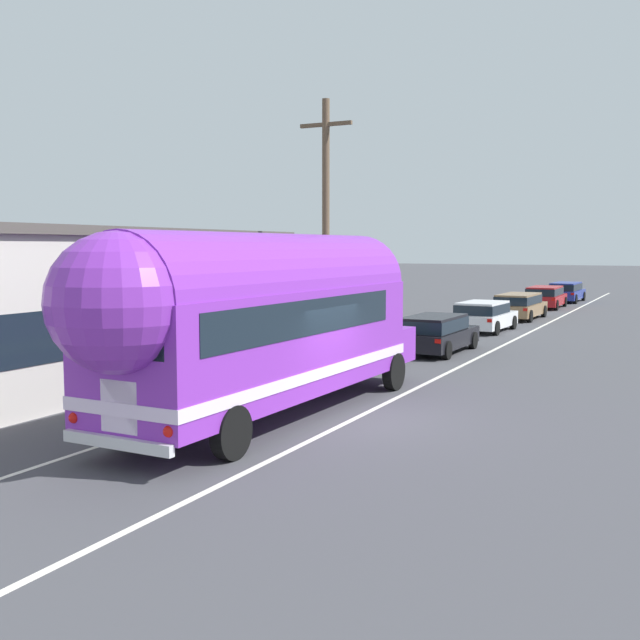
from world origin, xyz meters
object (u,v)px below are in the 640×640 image
car_lead (435,331)px  car_third (519,304)px  utility_pole (326,228)px  car_second (484,314)px  car_fifth (566,291)px  painted_bus (261,317)px  car_fourth (545,296)px

car_lead → car_third: same height
utility_pole → car_second: utility_pole is taller
car_lead → car_fifth: same height
car_lead → painted_bus: bearing=-90.2°
painted_bus → car_lead: painted_bus is taller
painted_bus → car_second: painted_bus is taller
utility_pole → car_third: bearing=82.7°
utility_pole → car_lead: 5.96m
utility_pole → painted_bus: utility_pole is taller
painted_bus → car_third: bearing=90.0°
car_lead → car_fourth: same height
car_third → car_fourth: same height
car_third → car_fourth: size_ratio=1.02×
car_lead → car_fourth: 22.34m
utility_pole → car_second: 12.48m
painted_bus → car_lead: size_ratio=2.64×
painted_bus → car_fifth: size_ratio=2.53×
car_third → car_fifth: bearing=89.2°
car_fourth → car_fifth: 6.20m
car_second → car_fifth: size_ratio=0.91×
car_fifth → car_second: bearing=-91.0°
car_second → car_fourth: size_ratio=0.92×
painted_bus → car_third: painted_bus is taller
car_lead → car_second: 7.68m
utility_pole → car_fourth: size_ratio=1.79×
car_second → car_third: 6.63m
car_second → car_fourth: same height
car_second → car_third: bearing=88.5°
car_lead → car_third: bearing=90.2°
utility_pole → painted_bus: (2.36, -7.99, -2.12)m
car_third → car_fifth: same height
car_lead → car_fifth: size_ratio=0.96×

